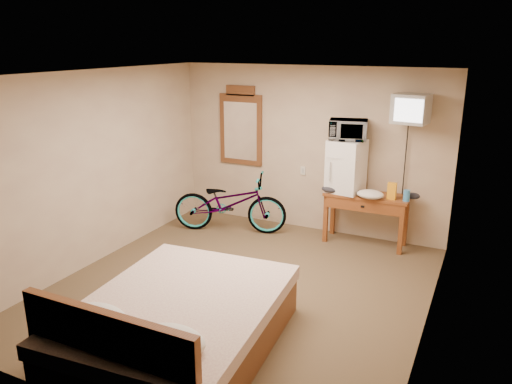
% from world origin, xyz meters
% --- Properties ---
extents(room, '(4.60, 4.64, 2.50)m').
position_xyz_m(room, '(-0.00, 0.00, 1.25)').
color(room, '#4B3A25').
rests_on(room, ground).
extents(desk, '(1.19, 0.48, 0.75)m').
position_xyz_m(desk, '(0.98, 2.01, 0.61)').
color(desk, brown).
rests_on(desk, floor).
extents(mini_fridge, '(0.52, 0.51, 0.75)m').
position_xyz_m(mini_fridge, '(0.66, 2.03, 1.13)').
color(mini_fridge, white).
rests_on(mini_fridge, desk).
extents(microwave, '(0.58, 0.46, 0.29)m').
position_xyz_m(microwave, '(0.66, 2.03, 1.65)').
color(microwave, white).
rests_on(microwave, mini_fridge).
extents(snack_bag, '(0.12, 0.07, 0.23)m').
position_xyz_m(snack_bag, '(1.34, 1.95, 0.87)').
color(snack_bag, orange).
rests_on(snack_bag, desk).
extents(blue_cup, '(0.09, 0.09, 0.16)m').
position_xyz_m(blue_cup, '(1.54, 1.95, 0.83)').
color(blue_cup, '#3985C4').
rests_on(blue_cup, desk).
extents(cloth_cream, '(0.37, 0.29, 0.12)m').
position_xyz_m(cloth_cream, '(1.07, 1.86, 0.81)').
color(cloth_cream, silver).
rests_on(cloth_cream, desk).
extents(cloth_dark_a, '(0.27, 0.20, 0.10)m').
position_xyz_m(cloth_dark_a, '(0.49, 1.90, 0.80)').
color(cloth_dark_a, black).
rests_on(cloth_dark_a, desk).
extents(cloth_dark_b, '(0.19, 0.15, 0.09)m').
position_xyz_m(cloth_dark_b, '(1.61, 2.09, 0.79)').
color(cloth_dark_b, black).
rests_on(cloth_dark_b, desk).
extents(crt_television, '(0.49, 0.59, 0.38)m').
position_xyz_m(crt_television, '(1.49, 2.02, 1.99)').
color(crt_television, black).
rests_on(crt_television, room).
extents(wall_mirror, '(0.74, 0.04, 1.25)m').
position_xyz_m(wall_mirror, '(-1.15, 2.27, 1.52)').
color(wall_mirror, brown).
rests_on(wall_mirror, room).
extents(bicycle, '(1.84, 1.10, 0.92)m').
position_xyz_m(bicycle, '(-1.01, 1.62, 0.46)').
color(bicycle, black).
rests_on(bicycle, floor).
extents(bed, '(1.85, 2.35, 0.90)m').
position_xyz_m(bed, '(0.05, -1.37, 0.29)').
color(bed, brown).
rests_on(bed, floor).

